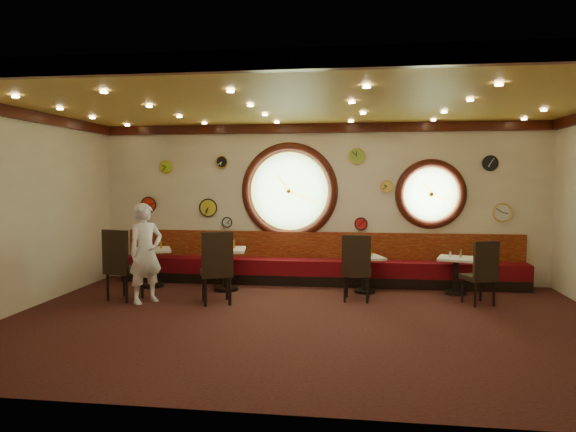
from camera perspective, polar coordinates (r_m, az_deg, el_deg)
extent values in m
cube|color=black|center=(7.70, 1.73, -11.66)|extent=(9.00, 6.00, 0.00)
cube|color=gold|center=(7.49, 1.78, 12.61)|extent=(9.00, 6.00, 0.02)
cube|color=beige|center=(10.41, 3.45, 1.39)|extent=(9.00, 0.02, 3.20)
cube|color=beige|center=(4.46, -2.19, -2.23)|extent=(9.00, 0.02, 3.20)
cube|color=beige|center=(9.07, -27.83, 0.52)|extent=(0.02, 6.00, 3.20)
cube|color=#351009|center=(10.40, 3.46, 9.72)|extent=(9.00, 0.10, 0.18)
cube|color=#351009|center=(4.60, -2.13, 16.88)|extent=(9.00, 0.10, 0.18)
cube|color=#351009|center=(9.08, -27.89, 10.07)|extent=(0.10, 6.00, 0.18)
cube|color=black|center=(10.31, 3.30, -7.03)|extent=(8.00, 0.55, 0.20)
cube|color=#57070F|center=(10.27, 3.30, -5.66)|extent=(8.00, 0.55, 0.30)
cube|color=#62070B|center=(10.43, 3.40, -3.29)|extent=(8.00, 0.10, 0.55)
cylinder|color=#99CE7C|center=(10.46, 0.17, 2.78)|extent=(1.66, 0.02, 1.66)
torus|color=#351009|center=(10.44, 0.16, 2.78)|extent=(1.98, 0.18, 1.98)
torus|color=gold|center=(10.41, 0.13, 2.78)|extent=(1.61, 0.03, 1.61)
cylinder|color=#99CE7C|center=(10.47, 15.56, 2.36)|extent=(1.10, 0.02, 1.10)
torus|color=#351009|center=(10.46, 15.57, 2.36)|extent=(1.38, 0.18, 1.38)
torus|color=gold|center=(10.43, 15.59, 2.35)|extent=(1.09, 0.03, 1.09)
cylinder|color=black|center=(10.64, 21.55, 5.48)|extent=(0.28, 0.03, 0.28)
cylinder|color=#A8D52A|center=(11.07, -13.39, 5.33)|extent=(0.26, 0.03, 0.26)
cylinder|color=red|center=(10.37, 8.11, -0.87)|extent=(0.24, 0.03, 0.24)
cylinder|color=red|center=(11.23, -15.23, 1.20)|extent=(0.32, 0.03, 0.32)
cylinder|color=#E9C64D|center=(10.35, 10.93, 3.25)|extent=(0.22, 0.03, 0.22)
cylinder|color=white|center=(10.72, 22.71, 0.36)|extent=(0.34, 0.03, 0.34)
cylinder|color=#84BB3A|center=(10.34, 7.63, 6.61)|extent=(0.30, 0.03, 0.30)
cylinder|color=black|center=(10.70, -7.35, 5.99)|extent=(0.24, 0.03, 0.24)
cylinder|color=gold|center=(10.79, -8.85, 0.92)|extent=(0.36, 0.03, 0.36)
cylinder|color=silver|center=(10.71, -6.78, -0.70)|extent=(0.20, 0.03, 0.20)
cylinder|color=black|center=(10.41, -14.77, -7.46)|extent=(0.43, 0.43, 0.06)
cylinder|color=black|center=(10.35, -14.81, -5.61)|extent=(0.12, 0.12, 0.68)
cube|color=white|center=(10.30, -14.84, -3.66)|extent=(0.90, 0.90, 0.05)
cylinder|color=black|center=(9.84, -6.90, -8.01)|extent=(0.45, 0.45, 0.06)
cylinder|color=black|center=(9.77, -6.92, -5.94)|extent=(0.12, 0.12, 0.72)
cube|color=white|center=(9.71, -6.94, -3.76)|extent=(0.83, 0.83, 0.05)
cylinder|color=black|center=(9.69, 8.52, -8.24)|extent=(0.39, 0.39, 0.05)
cylinder|color=black|center=(9.63, 8.54, -6.46)|extent=(0.11, 0.11, 0.61)
cube|color=white|center=(9.58, 8.56, -4.58)|extent=(0.78, 0.78, 0.04)
cylinder|color=black|center=(9.94, 18.10, -8.10)|extent=(0.39, 0.39, 0.05)
cylinder|color=black|center=(9.88, 18.14, -6.35)|extent=(0.11, 0.11, 0.61)
cube|color=white|center=(9.82, 18.18, -4.52)|extent=(0.76, 0.76, 0.04)
cube|color=black|center=(9.39, -17.67, -5.74)|extent=(0.64, 0.64, 0.09)
cube|color=black|center=(9.17, -18.65, -3.58)|extent=(0.52, 0.21, 0.67)
cube|color=black|center=(8.78, -7.98, -6.28)|extent=(0.67, 0.67, 0.09)
cube|color=black|center=(8.50, -7.86, -4.03)|extent=(0.50, 0.25, 0.67)
cube|color=black|center=(8.98, 7.67, -6.25)|extent=(0.51, 0.51, 0.08)
cube|color=black|center=(8.71, 7.61, -4.19)|extent=(0.49, 0.09, 0.63)
cube|color=black|center=(9.19, 20.39, -6.42)|extent=(0.59, 0.59, 0.08)
cube|color=black|center=(8.98, 21.17, -4.52)|extent=(0.44, 0.23, 0.59)
cylinder|color=silver|center=(10.37, -15.07, -3.18)|extent=(0.04, 0.04, 0.11)
cylinder|color=silver|center=(9.80, -7.46, -3.23)|extent=(0.04, 0.04, 0.11)
cylinder|color=silver|center=(9.63, 7.92, -4.09)|extent=(0.04, 0.04, 0.10)
cylinder|color=silver|center=(9.79, 17.56, -4.07)|extent=(0.04, 0.04, 0.11)
cylinder|color=silver|center=(10.31, -14.81, -3.26)|extent=(0.03, 0.03, 0.09)
cylinder|color=silver|center=(9.63, -7.01, -3.37)|extent=(0.04, 0.04, 0.10)
cylinder|color=silver|center=(9.54, 8.71, -4.14)|extent=(0.04, 0.04, 0.11)
cylinder|color=silver|center=(9.79, 18.60, -4.11)|extent=(0.04, 0.04, 0.11)
cylinder|color=gold|center=(10.31, -13.95, -3.08)|extent=(0.05, 0.05, 0.15)
cylinder|color=orange|center=(9.70, -6.00, -3.11)|extent=(0.05, 0.05, 0.17)
cylinder|color=gold|center=(9.59, 9.25, -4.00)|extent=(0.05, 0.05, 0.14)
cylinder|color=gold|center=(9.90, 18.66, -3.92)|extent=(0.04, 0.04, 0.14)
imported|color=white|center=(9.02, -15.54, -3.99)|extent=(0.69, 0.74, 1.69)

